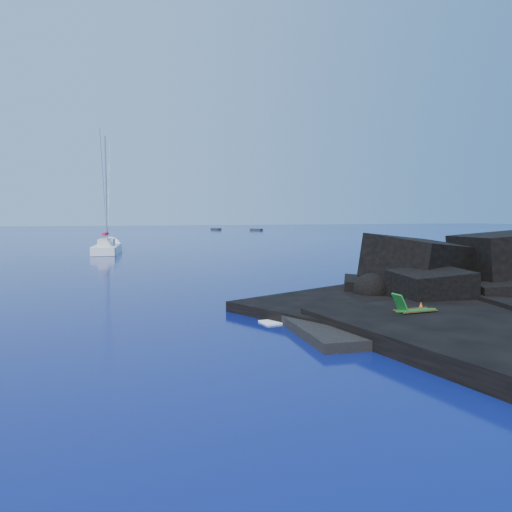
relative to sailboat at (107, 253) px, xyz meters
The scene contains 10 objects.
ground 43.79m from the sailboat, 85.13° to the right, with size 400.00×400.00×0.00m, color #030739.
beach 43.91m from the sailboat, 79.21° to the right, with size 8.50×6.00×0.70m, color black.
surf_foam 39.60m from the sailboat, 77.28° to the right, with size 10.00×8.00×0.06m, color white, non-canonical shape.
sailboat is the anchor object (origin of this frame).
deck_chair 44.45m from the sailboat, 78.82° to the right, with size 1.62×0.71×1.11m, color #166622, non-canonical shape.
towel 44.15m from the sailboat, 79.16° to the right, with size 1.76×0.83×0.05m, color silver.
sunbather 44.15m from the sailboat, 79.16° to the right, with size 1.67×0.48×0.26m, color tan, non-canonical shape.
marker_cone 44.20m from the sailboat, 78.05° to the right, with size 0.37×0.37×0.56m, color #E64B0C.
distant_boat_a 90.30m from the sailboat, 66.73° to the left, with size 1.31×4.22×0.56m, color #232428.
distant_boat_b 87.19m from the sailboat, 58.76° to the left, with size 1.28×4.12×0.55m, color #27262C.
Camera 1 is at (-7.10, -15.36, 4.26)m, focal length 35.00 mm.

